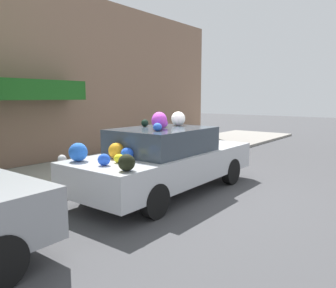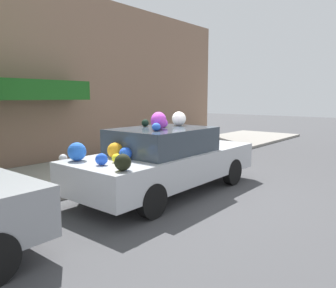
# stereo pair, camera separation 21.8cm
# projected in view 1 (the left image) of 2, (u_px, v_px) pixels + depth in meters

# --- Properties ---
(ground_plane) EXTENTS (60.00, 60.00, 0.00)m
(ground_plane) POSITION_uv_depth(u_px,v_px,m) (165.00, 191.00, 6.96)
(ground_plane) COLOR #424244
(sidewalk_curb) EXTENTS (24.00, 3.20, 0.10)m
(sidewalk_curb) POSITION_uv_depth(u_px,v_px,m) (85.00, 171.00, 8.60)
(sidewalk_curb) COLOR gray
(sidewalk_curb) RESTS_ON ground
(building_facade) EXTENTS (18.00, 1.20, 5.32)m
(building_facade) POSITION_uv_depth(u_px,v_px,m) (32.00, 75.00, 9.55)
(building_facade) COLOR #846651
(building_facade) RESTS_ON ground
(fire_hydrant) EXTENTS (0.20, 0.20, 0.70)m
(fire_hydrant) POSITION_uv_depth(u_px,v_px,m) (63.00, 172.00, 6.77)
(fire_hydrant) COLOR #B2B2B7
(fire_hydrant) RESTS_ON sidewalk_curb
(art_car) EXTENTS (4.40, 1.75, 1.69)m
(art_car) POSITION_uv_depth(u_px,v_px,m) (166.00, 158.00, 6.77)
(art_car) COLOR #B7BABF
(art_car) RESTS_ON ground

